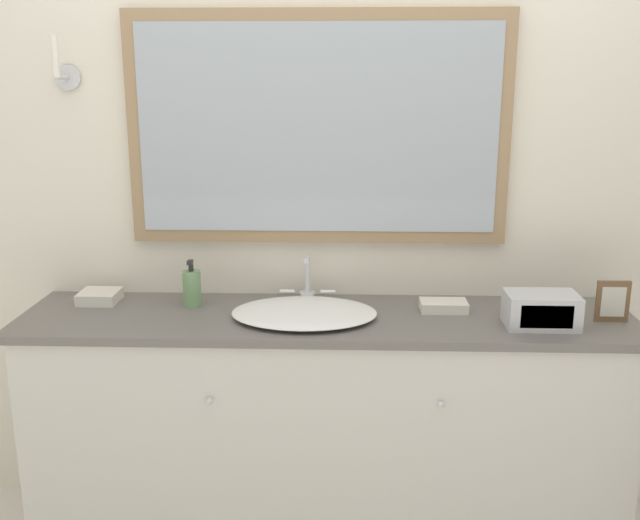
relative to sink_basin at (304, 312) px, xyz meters
name	(u,v)px	position (x,y,z in m)	size (l,w,h in m)	color
wall_back	(328,187)	(0.08, 0.30, 0.39)	(8.00, 0.18, 2.55)	silver
vanity_counter	(326,428)	(0.08, 0.02, -0.45)	(2.15, 0.51, 0.87)	beige
sink_basin	(304,312)	(0.00, 0.00, 0.00)	(0.51, 0.42, 0.18)	white
soap_bottle	(192,288)	(-0.41, 0.11, 0.05)	(0.07, 0.07, 0.17)	#709966
appliance_box	(541,310)	(0.80, -0.07, 0.04)	(0.24, 0.15, 0.11)	#BCBCC1
picture_frame	(613,301)	(1.05, -0.01, 0.05)	(0.11, 0.01, 0.14)	brown
hand_towel_near_sink	(100,297)	(-0.77, 0.14, 0.00)	(0.14, 0.14, 0.04)	silver
hand_towel_far_corner	(444,306)	(0.49, 0.08, 0.00)	(0.17, 0.10, 0.04)	silver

